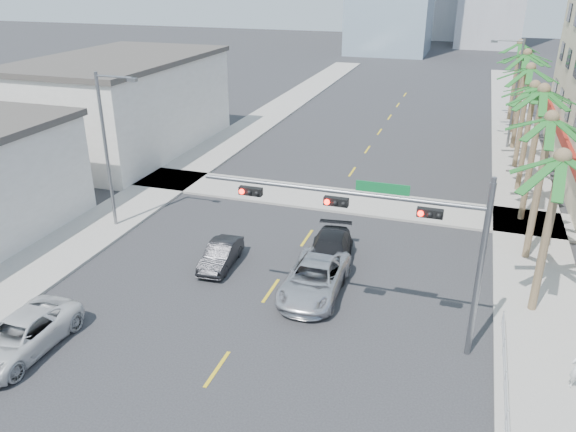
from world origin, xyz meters
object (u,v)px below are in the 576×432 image
object	(u,v)px
car_parked_far	(20,336)
car_lane_right	(330,252)
car_lane_center	(314,278)
car_lane_left	(221,255)
traffic_signal_mast	(395,227)

from	to	relation	value
car_parked_far	car_lane_right	bearing A→B (deg)	48.37
car_parked_far	car_lane_center	world-z (taller)	car_lane_center
car_parked_far	car_lane_center	xyz separation A→B (m)	(9.80, 7.90, 0.04)
car_lane_left	car_lane_center	distance (m)	5.37
car_lane_left	traffic_signal_mast	bearing A→B (deg)	-25.96
traffic_signal_mast	car_lane_center	distance (m)	6.25
car_lane_left	car_lane_center	size ratio (longest dim) A/B	0.67
car_lane_center	car_lane_right	size ratio (longest dim) A/B	1.09
car_lane_center	car_lane_right	world-z (taller)	car_lane_center
car_parked_far	car_lane_right	distance (m)	14.56
traffic_signal_mast	car_lane_left	world-z (taller)	traffic_signal_mast
car_lane_right	traffic_signal_mast	bearing A→B (deg)	-61.68
car_lane_center	car_lane_left	bearing A→B (deg)	167.81
car_parked_far	car_lane_right	world-z (taller)	car_lane_right
car_lane_center	car_lane_right	xyz separation A→B (m)	(0.00, 2.86, -0.03)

